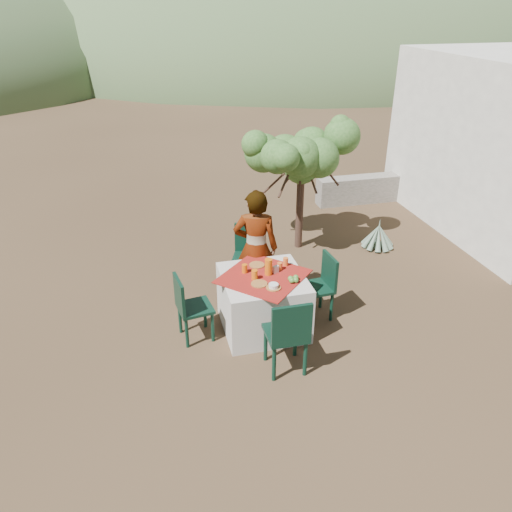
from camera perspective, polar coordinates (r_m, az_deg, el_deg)
The scene contains 24 objects.
ground at distance 6.91m, azimuth -1.20°, elevation -6.16°, with size 160.00×160.00×0.00m, color #3A291A.
table at distance 6.38m, azimuth 0.82°, elevation -5.27°, with size 1.30×1.30×0.76m.
chair_far at distance 7.29m, azimuth -0.90°, elevation 0.41°, with size 0.55×0.55×0.92m.
chair_near at distance 5.57m, azimuth 3.68°, elevation -8.81°, with size 0.45×0.45×0.97m.
chair_left at distance 6.17m, azimuth -7.68°, elevation -5.61°, with size 0.46×0.46×0.88m.
chair_right at distance 6.61m, azimuth 7.47°, elevation -3.14°, with size 0.44×0.44×0.88m.
person at distance 6.70m, azimuth -0.02°, elevation 0.88°, with size 0.61×0.40×1.66m, color #8C6651.
shrub_tree at distance 8.17m, azimuth 5.53°, elevation 10.87°, with size 1.62×1.59×1.91m.
agave at distance 8.75m, azimuth 13.78°, elevation 2.18°, with size 0.57×0.55×0.60m.
stone_wall at distance 10.83m, azimuth 13.67°, elevation 7.57°, with size 2.60×0.35×0.55m, color gray.
hill_near_right at distance 43.84m, azimuth 4.10°, elevation 22.46°, with size 48.00×48.00×20.00m, color #435A32.
hill_far_center at distance 57.81m, azimuth -17.96°, elevation 22.54°, with size 60.00×60.00×24.00m, color slate.
hill_far_right at distance 59.45m, azimuth 17.01°, elevation 22.77°, with size 36.00×36.00×14.00m, color slate.
plate_far at distance 6.41m, azimuth 0.10°, elevation -1.03°, with size 0.20×0.20×0.01m, color brown.
plate_near at distance 6.00m, azimuth 0.37°, elevation -3.20°, with size 0.20×0.20×0.01m, color brown.
glass_far at distance 6.23m, azimuth -1.31°, elevation -1.44°, with size 0.07×0.07×0.11m, color #D9610D.
glass_near at distance 6.08m, azimuth -0.17°, elevation -2.15°, with size 0.08×0.08×0.12m, color #D9610D.
juice_pitcher at distance 6.17m, azimuth 1.44°, elevation -1.24°, with size 0.09×0.09×0.21m, color #D9610D.
bowl_plate at distance 5.93m, azimuth 2.01°, elevation -3.63°, with size 0.18×0.18×0.01m, color brown.
white_bowl at distance 5.91m, azimuth 2.02°, elevation -3.40°, with size 0.12×0.12×0.04m, color silver.
jar_left at distance 6.30m, azimuth 2.73°, elevation -1.17°, with size 0.06×0.06×0.10m, color orange.
jar_right at distance 6.40m, azimuth 3.40°, elevation -0.64°, with size 0.07×0.07×0.11m, color orange.
napkin_holder at distance 6.23m, azimuth 2.27°, elevation -1.53°, with size 0.07×0.04×0.09m, color silver.
fruit_cluster at distance 6.06m, azimuth 4.31°, elevation -2.65°, with size 0.14×0.13×0.07m.
Camera 1 is at (-1.24, -5.62, 3.83)m, focal length 35.00 mm.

